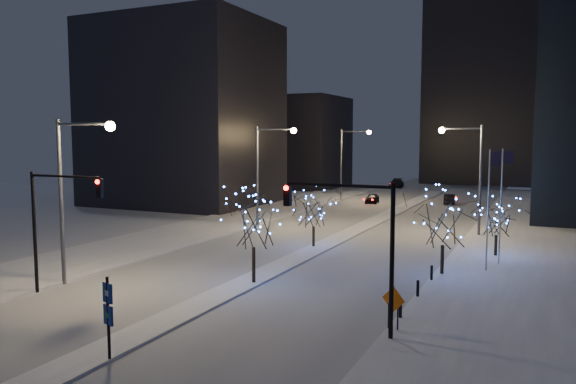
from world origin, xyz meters
The scene contains 25 objects.
ground centered at (0.00, 0.00, 0.00)m, with size 160.00×160.00×0.00m, color silver.
road centered at (0.00, 35.00, 0.01)m, with size 20.00×130.00×0.02m, color silver.
median centered at (0.00, 30.00, 0.07)m, with size 2.00×80.00×0.15m, color white.
east_sidewalk centered at (15.00, 20.00, 0.07)m, with size 10.00×90.00×0.15m, color white.
west_sidewalk centered at (-14.00, 20.00, 0.07)m, with size 8.00×90.00×0.15m, color white.
filler_west_near centered at (-28.00, 40.00, 12.00)m, with size 22.00×18.00×24.00m, color black.
filler_west_far centered at (-26.00, 70.00, 8.00)m, with size 18.00×16.00×16.00m, color black.
horizon_block centered at (6.00, 92.00, 21.00)m, with size 24.00×14.00×42.00m, color black.
street_lamp_w_near centered at (-8.94, 2.00, 6.50)m, with size 4.40×0.56×10.00m.
street_lamp_w_mid centered at (-8.94, 27.00, 6.50)m, with size 4.40×0.56×10.00m.
street_lamp_w_far centered at (-8.94, 52.00, 6.50)m, with size 4.40×0.56×10.00m.
street_lamp_east centered at (10.08, 30.00, 6.45)m, with size 3.90×0.56×10.00m.
traffic_signal_west centered at (-8.44, 0.00, 4.76)m, with size 5.26×0.43×7.00m.
traffic_signal_east centered at (8.94, 1.00, 4.76)m, with size 5.26×0.43×7.00m.
flagpoles centered at (13.37, 17.25, 4.80)m, with size 1.35×2.60×8.00m.
bollards centered at (10.20, 10.00, 0.60)m, with size 0.16×12.16×0.90m.
car_near centered at (-5.00, 50.59, 0.65)m, with size 1.53×3.81×1.30m, color black.
car_mid centered at (4.55, 54.31, 0.65)m, with size 1.38×3.95×1.30m, color black.
car_far centered at (-7.87, 75.40, 0.75)m, with size 2.10×5.17×1.50m, color black.
holiday_tree_median_near centered at (0.50, 6.84, 3.97)m, with size 5.07×5.07×5.81m.
holiday_tree_median_far centered at (-0.50, 18.82, 3.13)m, with size 4.74×4.74×4.64m.
holiday_tree_plaza_near centered at (10.50, 13.90, 3.75)m, with size 5.20×5.20×5.69m.
holiday_tree_plaza_far centered at (13.16, 21.31, 2.97)m, with size 4.59×4.59×4.39m.
wayfinding_sign centered at (0.93, -6.00, 2.13)m, with size 0.61×0.27×3.48m.
construction_sign centered at (10.30, 2.19, 1.36)m, with size 1.16×0.46×2.01m.
Camera 1 is at (16.51, -22.57, 8.97)m, focal length 35.00 mm.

